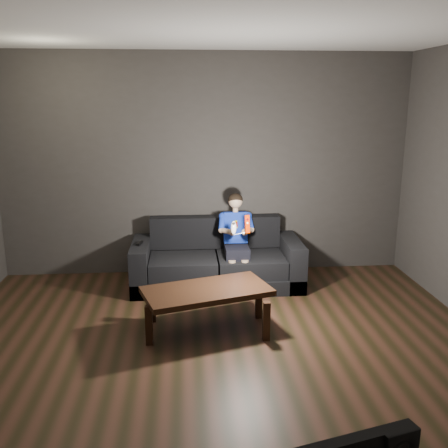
{
  "coord_description": "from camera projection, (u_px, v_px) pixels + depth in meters",
  "views": [
    {
      "loc": [
        -0.26,
        -3.59,
        2.16
      ],
      "look_at": [
        0.15,
        1.55,
        0.85
      ],
      "focal_mm": 40.0,
      "sensor_mm": 36.0,
      "label": 1
    }
  ],
  "objects": [
    {
      "name": "wii_remote_red",
      "position": [
        247.0,
        224.0,
        5.35
      ],
      "size": [
        0.06,
        0.08,
        0.2
      ],
      "color": "#C72800",
      "rests_on": "child"
    },
    {
      "name": "ceiling",
      "position": [
        220.0,
        15.0,
        3.36
      ],
      "size": [
        5.0,
        5.0,
        0.02
      ],
      "primitive_type": "cube",
      "color": "silver",
      "rests_on": "back_wall"
    },
    {
      "name": "floor",
      "position": [
        221.0,
        373.0,
        4.02
      ],
      "size": [
        5.0,
        5.0,
        0.0
      ],
      "primitive_type": "plane",
      "color": "black",
      "rests_on": "ground"
    },
    {
      "name": "coffee_table",
      "position": [
        207.0,
        294.0,
        4.68
      ],
      "size": [
        1.29,
        0.9,
        0.42
      ],
      "color": "black",
      "rests_on": "floor"
    },
    {
      "name": "sofa",
      "position": [
        217.0,
        264.0,
        5.9
      ],
      "size": [
        1.97,
        0.85,
        0.76
      ],
      "color": "black",
      "rests_on": "floor"
    },
    {
      "name": "front_wall",
      "position": [
        292.0,
        423.0,
        1.28
      ],
      "size": [
        5.0,
        0.04,
        2.7
      ],
      "primitive_type": "cube",
      "color": "#3B3734",
      "rests_on": "ground"
    },
    {
      "name": "wii_remote_black",
      "position": [
        140.0,
        243.0,
        5.68
      ],
      "size": [
        0.07,
        0.15,
        0.03
      ],
      "color": "black",
      "rests_on": "sofa"
    },
    {
      "name": "child",
      "position": [
        236.0,
        233.0,
        5.76
      ],
      "size": [
        0.41,
        0.5,
        1.0
      ],
      "color": "black",
      "rests_on": "sofa"
    },
    {
      "name": "nunchuk_white",
      "position": [
        234.0,
        228.0,
        5.35
      ],
      "size": [
        0.07,
        0.1,
        0.15
      ],
      "color": "white",
      "rests_on": "child"
    },
    {
      "name": "back_wall",
      "position": [
        206.0,
        166.0,
        6.11
      ],
      "size": [
        5.0,
        0.04,
        2.7
      ],
      "primitive_type": "cube",
      "color": "#3B3734",
      "rests_on": "ground"
    }
  ]
}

